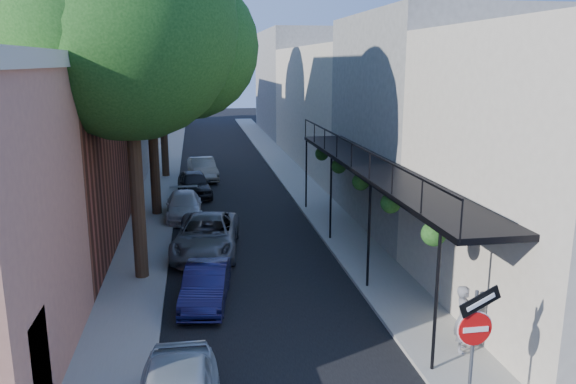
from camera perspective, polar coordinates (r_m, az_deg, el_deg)
name	(u,v)px	position (r m, az deg, el deg)	size (l,w,h in m)	color
road_surface	(225,167)	(38.67, -6.44, 2.55)	(6.00, 64.00, 0.01)	black
sidewalk_left	(165,168)	(38.67, -12.38, 2.41)	(2.00, 64.00, 0.12)	gray
sidewalk_right	(282,164)	(39.06, -0.57, 2.82)	(2.00, 64.00, 0.12)	gray
buildings_left	(73,96)	(37.54, -21.04, 9.05)	(10.10, 59.10, 12.00)	tan
buildings_right	(356,101)	(39.10, 6.88, 9.18)	(9.80, 55.00, 10.00)	beige
sign_post	(475,334)	(11.42, 18.44, -13.54)	(0.89, 0.17, 2.99)	#595B60
oak_near	(143,33)	(18.32, -14.56, 15.36)	(7.48, 6.80, 11.42)	#312113
oak_mid	(158,61)	(26.25, -13.07, 12.83)	(6.60, 6.00, 10.20)	#312113
oak_far	(167,41)	(35.30, -12.18, 14.81)	(7.70, 7.00, 11.90)	#312113
parked_car_b	(206,285)	(17.02, -8.34, -9.31)	(1.23, 3.52, 1.16)	#121238
parked_car_c	(206,235)	(21.27, -8.28, -4.37)	(2.30, 4.99, 1.39)	slate
parked_car_d	(184,206)	(26.25, -10.52, -1.36)	(1.61, 3.95, 1.15)	silver
parked_car_e	(194,184)	(30.35, -9.50, 0.83)	(1.59, 3.94, 1.34)	black
parked_car_f	(203,169)	(34.55, -8.66, 2.33)	(1.40, 4.01, 1.32)	slate
pedestrian	(463,319)	(14.55, 17.37, -12.17)	(0.61, 0.40, 1.68)	slate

